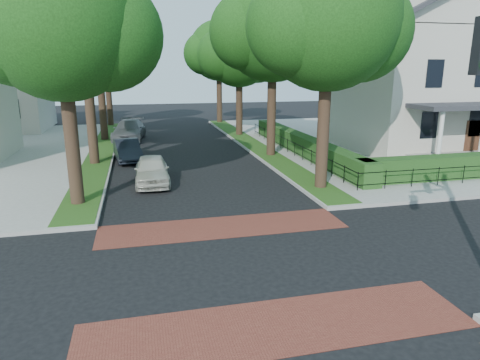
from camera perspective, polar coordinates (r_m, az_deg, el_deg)
name	(u,v)px	position (r m, az deg, el deg)	size (l,w,h in m)	color
ground	(244,265)	(12.96, 0.55, -11.24)	(120.00, 120.00, 0.00)	black
sidewalk_ne	(420,138)	(38.05, 22.84, 5.12)	(30.00, 30.00, 0.15)	gray
crosswalk_far	(223,227)	(15.83, -2.24, -6.27)	(9.00, 2.20, 0.01)	maroon
crosswalk_near	(278,326)	(10.29, 5.07, -18.79)	(9.00, 2.20, 0.01)	maroon
grass_strip_ne	(253,144)	(31.98, 1.74, 4.80)	(1.60, 29.80, 0.02)	#223F12
grass_strip_nw	(102,150)	(31.02, -17.95, 3.78)	(1.60, 29.80, 0.02)	#223F12
tree_right_near	(328,22)	(20.46, 11.72, 19.92)	(7.75, 6.67, 10.66)	black
tree_right_mid	(273,29)	(27.96, 4.49, 19.44)	(8.25, 7.09, 11.22)	black
tree_right_far	(240,52)	(36.53, -0.03, 16.67)	(7.25, 6.23, 9.74)	black
tree_right_back	(219,52)	(45.35, -2.77, 16.74)	(7.50, 6.45, 10.20)	black
tree_left_near	(64,25)	(18.79, -22.44, 18.54)	(7.50, 6.45, 10.20)	black
tree_left_mid	(85,18)	(26.81, -20.01, 19.62)	(8.00, 6.88, 11.48)	black
tree_left_far	(99,48)	(35.65, -18.27, 16.36)	(7.00, 6.02, 9.86)	black
tree_left_back	(106,49)	(44.65, -17.38, 16.33)	(7.75, 6.66, 10.44)	black
hedge_main_road	(302,144)	(28.76, 8.33, 4.72)	(1.00, 18.00, 1.20)	#1F4216
fence_main_road	(291,147)	(28.50, 6.82, 4.38)	(0.06, 18.00, 0.90)	black
house_victorian	(431,63)	(33.97, 24.16, 14.08)	(13.00, 13.05, 12.48)	beige
parked_car_front	(152,170)	(21.89, -11.66, 1.31)	(1.68, 4.16, 1.42)	beige
parked_car_middle	(127,150)	(27.76, -14.79, 3.86)	(1.42, 4.07, 1.34)	black
parked_car_rear	(129,130)	(35.77, -14.58, 6.44)	(2.25, 5.53, 1.60)	slate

